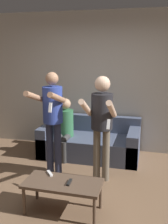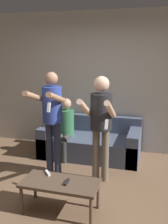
{
  "view_description": "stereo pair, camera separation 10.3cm",
  "coord_description": "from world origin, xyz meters",
  "views": [
    {
      "loc": [
        0.87,
        -2.93,
        1.97
      ],
      "look_at": [
        -0.19,
        1.19,
        0.96
      ],
      "focal_mm": 42.0,
      "sensor_mm": 36.0,
      "label": 1
    },
    {
      "loc": [
        0.97,
        -2.91,
        1.97
      ],
      "look_at": [
        -0.19,
        1.19,
        0.96
      ],
      "focal_mm": 42.0,
      "sensor_mm": 36.0,
      "label": 2
    }
  ],
  "objects": [
    {
      "name": "coffee_table",
      "position": [
        -0.1,
        -0.18,
        0.36
      ],
      "size": [
        0.95,
        0.45,
        0.4
      ],
      "color": "brown",
      "rests_on": "ground_plane"
    },
    {
      "name": "ground_plane",
      "position": [
        0.0,
        0.0,
        0.0
      ],
      "size": [
        14.0,
        14.0,
        0.0
      ],
      "primitive_type": "plane",
      "color": "brown"
    },
    {
      "name": "person_standing_left",
      "position": [
        -0.57,
        0.73,
        1.03
      ],
      "size": [
        0.43,
        0.71,
        1.65
      ],
      "color": "#282D47",
      "rests_on": "ground_plane"
    },
    {
      "name": "couch",
      "position": [
        -0.19,
        1.66,
        0.25
      ],
      "size": [
        1.84,
        0.88,
        0.71
      ],
      "color": "#4C5670",
      "rests_on": "ground_plane"
    },
    {
      "name": "wall_back",
      "position": [
        0.0,
        2.13,
        1.35
      ],
      "size": [
        6.4,
        0.06,
        2.7
      ],
      "color": "#B7B2A8",
      "rests_on": "ground_plane"
    },
    {
      "name": "remote_near",
      "position": [
        -0.02,
        -0.19,
        0.41
      ],
      "size": [
        0.04,
        0.15,
        0.02
      ],
      "color": "black",
      "rests_on": "coffee_table"
    },
    {
      "name": "remote_far",
      "position": [
        -0.33,
        -0.03,
        0.41
      ],
      "size": [
        0.12,
        0.14,
        0.02
      ],
      "color": "white",
      "rests_on": "coffee_table"
    },
    {
      "name": "person_standing_right",
      "position": [
        0.2,
        0.73,
        1.0
      ],
      "size": [
        0.44,
        0.71,
        1.61
      ],
      "color": "#6B6051",
      "rests_on": "ground_plane"
    },
    {
      "name": "person_seated",
      "position": [
        -0.63,
        1.46,
        0.6
      ],
      "size": [
        0.29,
        0.52,
        1.11
      ],
      "color": "#383838",
      "rests_on": "ground_plane"
    }
  ]
}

